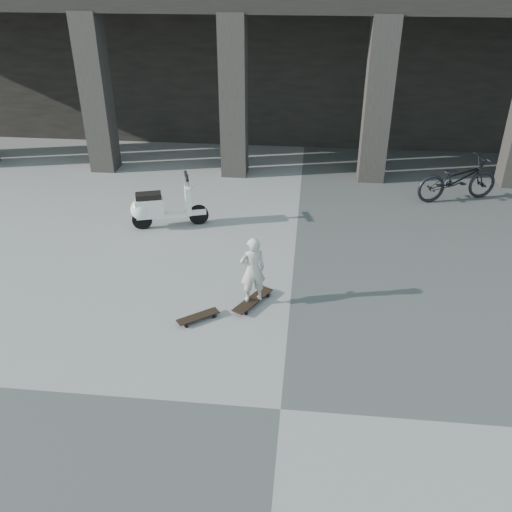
# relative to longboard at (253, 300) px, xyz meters

# --- Properties ---
(ground) EXTENTS (90.00, 90.00, 0.00)m
(ground) POSITION_rel_longboard_xyz_m (0.62, -2.37, -0.07)
(ground) COLOR #4C4C4A
(ground) RESTS_ON ground
(colonnade) EXTENTS (28.00, 8.82, 6.00)m
(colonnade) POSITION_rel_longboard_xyz_m (0.62, 11.40, 2.96)
(colonnade) COLOR black
(colonnade) RESTS_ON ground
(longboard) EXTENTS (0.63, 0.90, 0.09)m
(longboard) POSITION_rel_longboard_xyz_m (0.00, 0.00, 0.00)
(longboard) COLOR black
(longboard) RESTS_ON ground
(skateboard_spare) EXTENTS (0.67, 0.57, 0.08)m
(skateboard_spare) POSITION_rel_longboard_xyz_m (-0.83, -0.55, -0.01)
(skateboard_spare) COLOR black
(skateboard_spare) RESTS_ON ground
(child) EXTENTS (0.50, 0.41, 1.16)m
(child) POSITION_rel_longboard_xyz_m (0.00, -0.00, 0.60)
(child) COLOR beige
(child) RESTS_ON longboard
(scooter) EXTENTS (1.60, 0.79, 1.15)m
(scooter) POSITION_rel_longboard_xyz_m (-2.37, 2.71, 0.38)
(scooter) COLOR black
(scooter) RESTS_ON ground
(bicycle) EXTENTS (2.12, 1.30, 1.05)m
(bicycle) POSITION_rel_longboard_xyz_m (4.32, 4.93, 0.45)
(bicycle) COLOR black
(bicycle) RESTS_ON ground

